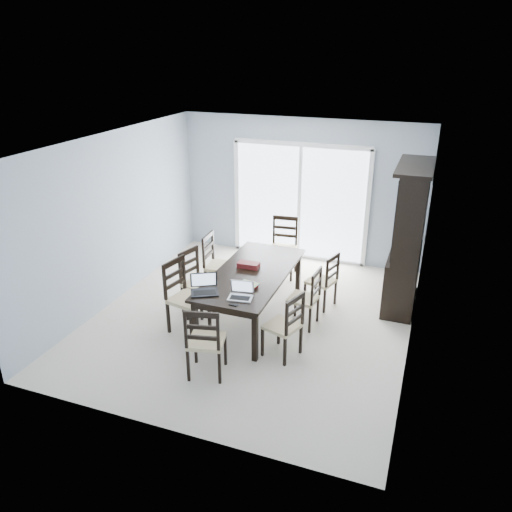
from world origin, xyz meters
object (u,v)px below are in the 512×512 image
(laptop_dark, at_px, (204,289))
(game_box, at_px, (249,265))
(chair_right_far, at_px, (326,275))
(chair_end_near, at_px, (204,336))
(hot_tub, at_px, (298,219))
(chair_end_far, at_px, (284,240))
(chair_right_near, at_px, (288,320))
(cell_phone, at_px, (233,305))
(dining_table, at_px, (252,277))
(chair_right_mid, at_px, (309,292))
(chair_left_near, at_px, (182,288))
(china_hutch, at_px, (408,239))
(chair_left_mid, at_px, (195,274))
(chair_left_far, at_px, (215,258))
(laptop_silver, at_px, (240,295))

(laptop_dark, height_order, game_box, laptop_dark)
(chair_right_far, relative_size, laptop_dark, 2.36)
(chair_end_near, xyz_separation_m, hot_tub, (-0.24, 4.94, -0.17))
(game_box, bearing_deg, chair_end_near, -87.06)
(chair_end_far, distance_m, hot_tub, 1.74)
(chair_right_near, distance_m, cell_phone, 0.72)
(dining_table, bearing_deg, hot_tub, 94.39)
(dining_table, relative_size, chair_right_mid, 2.14)
(chair_left_near, relative_size, game_box, 3.85)
(chair_right_far, bearing_deg, chair_end_near, 172.95)
(china_hutch, bearing_deg, chair_left_mid, -155.98)
(chair_end_far, xyz_separation_m, laptop_dark, (-0.31, -2.51, 0.18))
(cell_phone, bearing_deg, chair_end_near, -101.99)
(chair_left_mid, bearing_deg, cell_phone, 62.95)
(china_hutch, bearing_deg, chair_right_near, -121.31)
(chair_right_near, distance_m, chair_end_far, 2.60)
(chair_right_mid, bearing_deg, hot_tub, 22.94)
(chair_end_far, height_order, game_box, chair_end_far)
(china_hutch, height_order, chair_left_far, china_hutch)
(china_hutch, height_order, chair_right_near, china_hutch)
(chair_left_near, height_order, chair_right_far, chair_left_near)
(china_hutch, relative_size, chair_left_near, 1.83)
(dining_table, bearing_deg, chair_left_near, -143.13)
(laptop_silver, bearing_deg, chair_left_mid, 134.89)
(chair_left_mid, height_order, chair_end_near, chair_end_near)
(chair_left_near, bearing_deg, chair_left_mid, -160.09)
(dining_table, relative_size, laptop_dark, 5.10)
(laptop_dark, bearing_deg, chair_right_far, 21.53)
(chair_right_far, bearing_deg, laptop_dark, 156.04)
(chair_left_mid, xyz_separation_m, chair_right_mid, (1.73, 0.12, -0.04))
(chair_end_far, height_order, laptop_dark, chair_end_far)
(china_hutch, xyz_separation_m, chair_end_near, (-2.04, -2.79, -0.48))
(chair_end_near, height_order, laptop_dark, chair_end_near)
(dining_table, bearing_deg, chair_right_mid, 4.94)
(chair_left_mid, bearing_deg, chair_end_far, 169.35)
(chair_left_far, relative_size, hot_tub, 0.64)
(chair_right_near, height_order, hot_tub, chair_right_near)
(chair_right_far, bearing_deg, chair_left_near, 142.88)
(dining_table, bearing_deg, chair_right_far, 37.05)
(chair_left_far, distance_m, laptop_dark, 1.53)
(chair_left_mid, relative_size, laptop_silver, 3.29)
(chair_right_far, bearing_deg, dining_table, 142.97)
(dining_table, distance_m, chair_right_near, 1.12)
(chair_right_far, height_order, laptop_silver, chair_right_far)
(dining_table, distance_m, hot_tub, 3.41)
(laptop_silver, bearing_deg, chair_right_near, -7.25)
(dining_table, relative_size, laptop_silver, 6.51)
(chair_left_far, distance_m, chair_right_near, 2.15)
(chair_end_near, bearing_deg, china_hutch, 40.73)
(chair_right_near, xyz_separation_m, cell_phone, (-0.66, -0.22, 0.20))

